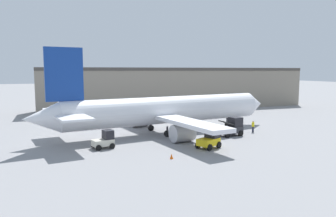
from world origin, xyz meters
name	(u,v)px	position (x,y,z in m)	size (l,w,h in m)	color
ground_plane	(168,133)	(0.00, 0.00, 0.00)	(400.00, 400.00, 0.00)	gray
terminal_building	(178,88)	(13.40, 29.50, 4.91)	(64.75, 10.35, 9.81)	gray
airplane	(162,111)	(-0.96, -0.16, 3.37)	(38.54, 30.06, 12.02)	white
ground_crew_worker	(253,126)	(12.04, -3.99, 0.93)	(0.38, 0.38, 1.75)	#1E2338
baggage_tug	(210,139)	(1.39, -10.65, 1.05)	(3.21, 2.92, 2.30)	yellow
belt_loader_truck	(232,127)	(7.71, -5.15, 1.21)	(3.70, 2.53, 2.59)	#2D2D33
pushback_tug	(105,140)	(-10.38, -6.51, 0.96)	(2.70, 2.29, 2.13)	beige
safety_cone_near	(172,156)	(-4.58, -13.66, 0.28)	(0.36, 0.36, 0.55)	#EF590F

